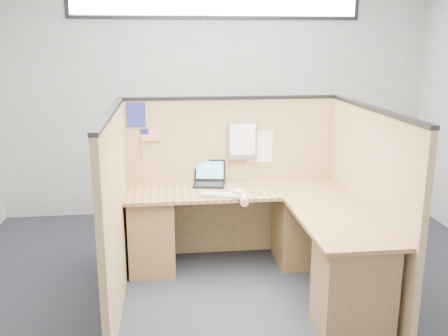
{
  "coord_description": "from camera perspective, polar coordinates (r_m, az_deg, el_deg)",
  "views": [
    {
      "loc": [
        -0.6,
        -3.57,
        2.02
      ],
      "look_at": [
        -0.12,
        0.5,
        0.97
      ],
      "focal_mm": 40.0,
      "sensor_mm": 36.0,
      "label": 1
    }
  ],
  "objects": [
    {
      "name": "mouse",
      "position": [
        4.29,
        1.71,
        -2.94
      ],
      "size": [
        0.1,
        0.07,
        0.04
      ],
      "primitive_type": "ellipsoid",
      "rotation": [
        0.0,
        0.0,
        -0.06
      ],
      "color": "silver",
      "rests_on": "l_desk"
    },
    {
      "name": "laptop",
      "position": [
        4.64,
        -1.79,
        -1.21
      ],
      "size": [
        0.32,
        0.32,
        0.21
      ],
      "rotation": [
        0.0,
        0.0,
        -0.16
      ],
      "color": "black",
      "rests_on": "l_desk"
    },
    {
      "name": "wall_front",
      "position": [
        1.58,
        16.39,
        -9.35
      ],
      "size": [
        5.0,
        0.0,
        5.0
      ],
      "primitive_type": "plane",
      "rotation": [
        -1.57,
        0.0,
        0.0
      ],
      "color": "#9FA1A4",
      "rests_on": "floor"
    },
    {
      "name": "file_holder",
      "position": [
        4.66,
        2.11,
        3.1
      ],
      "size": [
        0.27,
        0.05,
        0.34
      ],
      "color": "slate",
      "rests_on": "cubicle_partitions"
    },
    {
      "name": "paper_right",
      "position": [
        4.73,
        4.09,
        2.44
      ],
      "size": [
        0.24,
        0.01,
        0.3
      ],
      "primitive_type": "cube",
      "rotation": [
        0.0,
        0.0,
        -0.02
      ],
      "color": "white",
      "rests_on": "cubicle_partitions"
    },
    {
      "name": "wall_back",
      "position": [
        5.89,
        -0.86,
        8.23
      ],
      "size": [
        5.0,
        0.0,
        5.0
      ],
      "primitive_type": "plane",
      "rotation": [
        1.57,
        0.0,
        0.0
      ],
      "color": "#9FA1A4",
      "rests_on": "floor"
    },
    {
      "name": "l_desk",
      "position": [
        4.26,
        4.42,
        -8.2
      ],
      "size": [
        1.95,
        1.75,
        0.73
      ],
      "color": "brown",
      "rests_on": "floor"
    },
    {
      "name": "clerestory_window",
      "position": [
        5.85,
        -0.88,
        18.49
      ],
      "size": [
        3.3,
        0.04,
        0.38
      ],
      "color": "#232328",
      "rests_on": "wall_back"
    },
    {
      "name": "keyboard",
      "position": [
        4.27,
        -0.01,
        -3.1
      ],
      "size": [
        0.42,
        0.25,
        0.03
      ],
      "rotation": [
        0.0,
        0.0,
        -0.32
      ],
      "color": "gray",
      "rests_on": "l_desk"
    },
    {
      "name": "blue_poster",
      "position": [
        4.6,
        -10.01,
        6.03
      ],
      "size": [
        0.17,
        0.01,
        0.22
      ],
      "primitive_type": "cube",
      "rotation": [
        0.0,
        0.0,
        0.05
      ],
      "color": "navy",
      "rests_on": "cubicle_partitions"
    },
    {
      "name": "floor",
      "position": [
        4.15,
        2.52,
        -14.86
      ],
      "size": [
        5.0,
        5.0,
        0.0
      ],
      "primitive_type": "plane",
      "color": "#20242E",
      "rests_on": "ground"
    },
    {
      "name": "cubicle_partitions",
      "position": [
        4.23,
        1.71,
        -2.91
      ],
      "size": [
        2.06,
        1.83,
        1.53
      ],
      "color": "olive",
      "rests_on": "floor"
    },
    {
      "name": "hand_forearm",
      "position": [
        4.16,
        2.1,
        -3.26
      ],
      "size": [
        0.1,
        0.36,
        0.08
      ],
      "color": "tan",
      "rests_on": "l_desk"
    },
    {
      "name": "paper_left",
      "position": [
        4.73,
        4.47,
        2.53
      ],
      "size": [
        0.21,
        0.02,
        0.27
      ],
      "primitive_type": "cube",
      "rotation": [
        0.0,
        0.0,
        0.08
      ],
      "color": "white",
      "rests_on": "cubicle_partitions"
    },
    {
      "name": "american_flag",
      "position": [
        4.61,
        -8.62,
        3.66
      ],
      "size": [
        0.19,
        0.01,
        0.32
      ],
      "color": "olive",
      "rests_on": "cubicle_partitions"
    }
  ]
}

